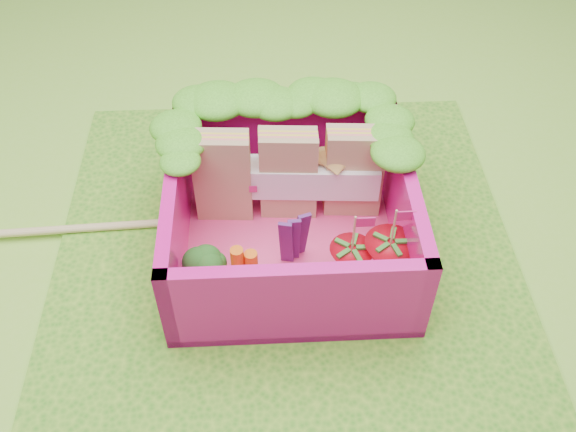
# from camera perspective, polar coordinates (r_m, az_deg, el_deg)

# --- Properties ---
(ground) EXTENTS (14.00, 14.00, 0.00)m
(ground) POSITION_cam_1_polar(r_m,az_deg,el_deg) (3.74, -0.23, -2.57)
(ground) COLOR #8DCE3A
(ground) RESTS_ON ground
(placemat) EXTENTS (2.60, 2.60, 0.03)m
(placemat) POSITION_cam_1_polar(r_m,az_deg,el_deg) (3.72, -0.23, -2.42)
(placemat) COLOR #408E20
(placemat) RESTS_ON ground
(bento_floor) EXTENTS (1.30, 1.30, 0.05)m
(bento_floor) POSITION_cam_1_polar(r_m,az_deg,el_deg) (3.67, 0.20, -2.42)
(bento_floor) COLOR #EB3B7C
(bento_floor) RESTS_ON placemat
(bento_box) EXTENTS (1.30, 1.30, 0.55)m
(bento_box) POSITION_cam_1_polar(r_m,az_deg,el_deg) (3.49, 0.21, 0.29)
(bento_box) COLOR #E6138B
(bento_box) RESTS_ON placemat
(lettuce_ruffle) EXTENTS (1.43, 0.77, 0.11)m
(lettuce_ruffle) POSITION_cam_1_polar(r_m,az_deg,el_deg) (3.62, -0.16, 9.39)
(lettuce_ruffle) COLOR #388D19
(lettuce_ruffle) RESTS_ON bento_box
(sandwich_stack) EXTENTS (1.07, 0.24, 0.57)m
(sandwich_stack) POSITION_cam_1_polar(r_m,az_deg,el_deg) (3.63, 0.11, 3.72)
(sandwich_stack) COLOR tan
(sandwich_stack) RESTS_ON bento_floor
(broccoli) EXTENTS (0.31, 0.31, 0.26)m
(broccoli) POSITION_cam_1_polar(r_m,az_deg,el_deg) (3.33, -7.71, -4.24)
(broccoli) COLOR #72A750
(broccoli) RESTS_ON bento_floor
(carrot_sticks) EXTENTS (0.14, 0.07, 0.29)m
(carrot_sticks) POSITION_cam_1_polar(r_m,az_deg,el_deg) (3.35, -3.89, -4.70)
(carrot_sticks) COLOR orange
(carrot_sticks) RESTS_ON bento_floor
(purple_wedges) EXTENTS (0.16, 0.09, 0.38)m
(purple_wedges) POSITION_cam_1_polar(r_m,az_deg,el_deg) (3.41, 0.51, -2.04)
(purple_wedges) COLOR #541A5D
(purple_wedges) RESTS_ON bento_floor
(strawberry_left) EXTENTS (0.23, 0.23, 0.47)m
(strawberry_left) POSITION_cam_1_polar(r_m,az_deg,el_deg) (3.40, 5.59, -4.13)
(strawberry_left) COLOR red
(strawberry_left) RESTS_ON bento_floor
(strawberry_right) EXTENTS (0.27, 0.27, 0.51)m
(strawberry_right) POSITION_cam_1_polar(r_m,az_deg,el_deg) (3.42, 8.89, -3.84)
(strawberry_right) COLOR red
(strawberry_right) RESTS_ON bento_floor
(snap_peas) EXTENTS (0.66, 0.50, 0.05)m
(snap_peas) POSITION_cam_1_polar(r_m,az_deg,el_deg) (3.51, 5.68, -4.48)
(snap_peas) COLOR green
(snap_peas) RESTS_ON bento_floor
(chopsticks) EXTENTS (2.43, 0.16, 0.04)m
(chopsticks) POSITION_cam_1_polar(r_m,az_deg,el_deg) (3.90, -14.78, -0.84)
(chopsticks) COLOR tan
(chopsticks) RESTS_ON placemat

